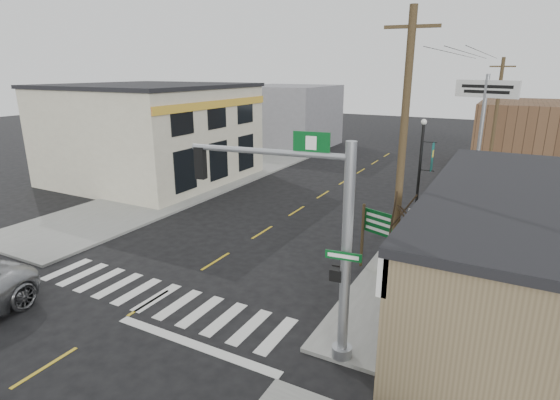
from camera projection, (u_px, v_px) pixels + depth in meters
The scene contains 19 objects.
ground at pixel (149, 303), 15.60m from camera, with size 140.00×140.00×0.00m, color black.
sidewalk_right at pixel (462, 230), 22.48m from camera, with size 6.00×38.00×0.13m, color gray.
sidewalk_left at pixel (188, 187), 30.64m from camera, with size 6.00×38.00×0.13m, color gray.
center_line at pixel (262, 232), 22.36m from camera, with size 0.12×56.00×0.01m, color gold.
crosswalk at pixel (157, 298), 15.94m from camera, with size 11.00×2.20×0.01m, color silver.
left_building at pixel (152, 134), 32.33m from camera, with size 12.00×12.00×6.80m, color beige.
bldg_distant_right at pixel (532, 138), 34.69m from camera, with size 8.00×10.00×5.60m, color brown.
bldg_distant_left at pixel (287, 116), 46.68m from camera, with size 9.00×10.00×6.40m, color slate.
traffic_signal_pole at pixel (321, 227), 11.76m from camera, with size 5.03×0.38×6.37m.
guide_sign at pixel (378, 229), 17.43m from camera, with size 1.55×0.13×2.71m.
fire_hydrant at pixel (384, 265), 17.43m from camera, with size 0.23×0.23×0.72m.
ped_crossing_sign at pixel (439, 209), 19.34m from camera, with size 1.11×0.08×2.85m.
lamp_post at pixel (421, 165), 22.15m from camera, with size 0.72×0.56×5.53m.
dance_center_sign at pixel (484, 110), 24.74m from camera, with size 3.60×0.23×7.65m.
bare_tree at pixel (413, 206), 14.27m from camera, with size 2.28×2.28×4.55m.
shrub_front at pixel (494, 338), 12.49m from camera, with size 1.32×1.32×0.99m, color #1B3515.
shrub_back at pixel (434, 275), 16.59m from camera, with size 1.01×1.01×0.75m, color #1B3116.
utility_pole_near at pixel (401, 159), 14.56m from camera, with size 1.70×0.26×9.78m.
utility_pole_far at pixel (494, 125), 28.35m from camera, with size 1.50×0.23×8.63m.
Camera 1 is at (10.70, -10.02, 8.00)m, focal length 28.00 mm.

